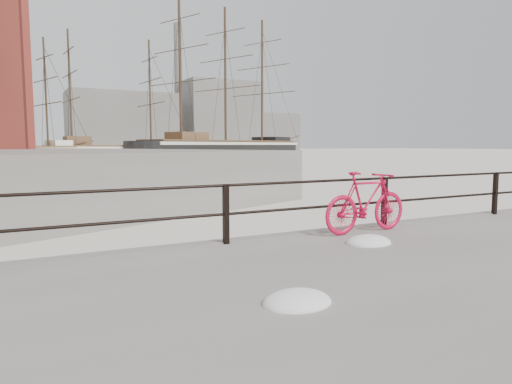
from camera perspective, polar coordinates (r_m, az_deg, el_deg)
name	(u,v)px	position (r m, az deg, el deg)	size (l,w,h in m)	color
ground	(487,228)	(12.43, 26.96, -3.99)	(400.00, 400.00, 0.00)	white
guardrail	(495,193)	(12.23, 27.72, -0.15)	(28.00, 0.10, 1.00)	black
bicycle	(366,202)	(8.79, 13.62, -1.23)	(1.92, 0.29, 1.16)	red
barque_black	(226,154)	(100.15, -3.79, 4.75)	(57.12, 18.69, 32.53)	black
schooner_mid	(114,156)	(87.45, -17.33, 4.33)	(31.59, 13.36, 22.48)	silver
schooner_left	(9,158)	(79.98, -28.53, 3.76)	(26.49, 12.04, 19.92)	white
industrial_west	(122,122)	(150.22, -16.43, 8.34)	(32.00, 18.00, 18.00)	gray
industrial_mid	(219,117)	(165.66, -4.71, 9.35)	(26.00, 20.00, 24.00)	gray
industrial_east	(268,132)	(180.09, 1.47, 7.49)	(20.00, 16.00, 14.00)	gray
smokestack	(179,88)	(166.63, -9.65, 12.72)	(2.80, 2.80, 44.00)	gray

